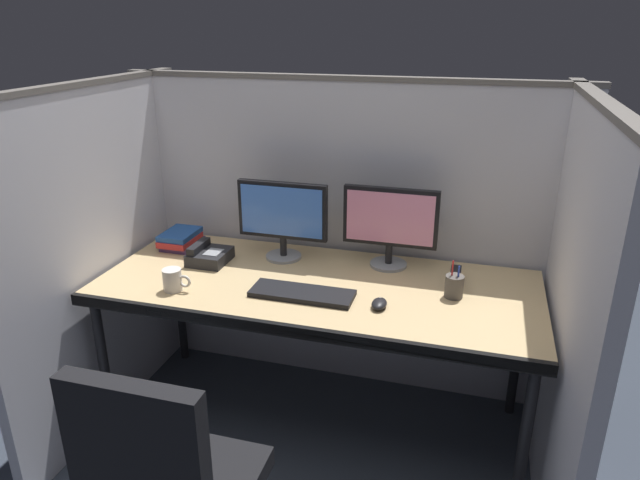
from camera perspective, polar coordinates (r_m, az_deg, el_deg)
ground_plane at (r=2.68m, az=-2.22°, el=-21.43°), size 8.00×8.00×0.00m
cubicle_partition_rear at (r=2.88m, az=2.17°, el=0.30°), size 2.21×0.06×1.57m
cubicle_partition_left at (r=2.83m, az=-20.67°, el=-1.52°), size 0.06×1.41×1.57m
cubicle_partition_right at (r=2.34m, az=23.23°, el=-6.70°), size 0.06×1.41×1.57m
desk at (r=2.51m, az=-0.39°, el=-5.38°), size 1.90×0.80×0.74m
monitor_left at (r=2.69m, az=-3.75°, el=2.48°), size 0.43×0.17×0.37m
monitor_right at (r=2.61m, az=6.98°, el=1.79°), size 0.43×0.17×0.37m
keyboard_main at (r=2.38m, az=-1.78°, el=-5.32°), size 0.43×0.15×0.02m
computer_mouse at (r=2.30m, az=5.90°, el=-6.31°), size 0.06×0.10×0.04m
coffee_mug at (r=2.49m, az=-14.38°, el=-3.85°), size 0.13×0.08×0.09m
book_stack at (r=2.96m, az=-13.66°, el=0.09°), size 0.16×0.23×0.08m
desk_phone at (r=2.75m, az=-11.00°, el=-1.51°), size 0.17×0.19×0.09m
pen_cup at (r=2.42m, az=13.18°, el=-4.49°), size 0.08×0.08×0.16m
red_stapler at (r=2.55m, az=13.27°, el=-3.63°), size 0.04×0.15×0.06m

